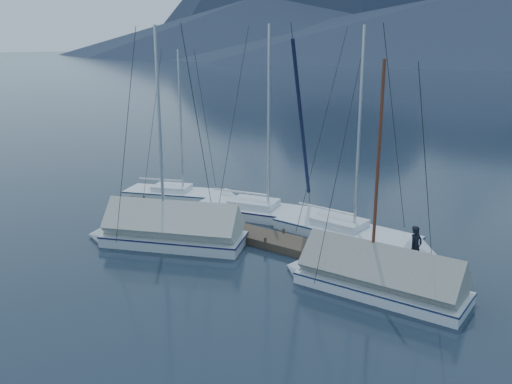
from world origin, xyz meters
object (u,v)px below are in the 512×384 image
sailboat_covered_near (367,278)px  sailboat_open_right (365,238)px  sailboat_open_left (191,196)px  sailboat_covered_far (162,233)px  sailboat_open_mid (278,215)px  person (416,247)px

sailboat_covered_near → sailboat_open_right: bearing=116.4°
sailboat_covered_near → sailboat_open_left: bearing=159.6°
sailboat_covered_far → sailboat_open_mid: bearing=69.8°
person → sailboat_open_left: bearing=97.4°
sailboat_open_left → sailboat_open_right: bearing=-2.7°
sailboat_open_mid → sailboat_covered_far: size_ratio=1.02×
sailboat_open_left → person: sailboat_open_left is taller
sailboat_open_mid → sailboat_covered_near: size_ratio=1.15×
sailboat_covered_far → person: (10.05, 3.25, 0.65)m
sailboat_open_right → sailboat_open_mid: bearing=174.7°
sailboat_open_mid → sailboat_covered_near: sailboat_open_mid is taller
sailboat_covered_near → person: 2.44m
sailboat_open_right → person: size_ratio=6.28×
sailboat_open_right → person: bearing=-35.3°
sailboat_covered_near → sailboat_open_mid: bearing=145.9°
person → sailboat_open_mid: bearing=90.1°
sailboat_covered_near → person: size_ratio=5.52×
sailboat_open_mid → sailboat_open_right: sailboat_open_mid is taller
sailboat_covered_far → sailboat_covered_near: bearing=6.8°
sailboat_open_mid → person: size_ratio=6.37×
sailboat_open_mid → sailboat_open_right: size_ratio=1.02×
sailboat_covered_near → sailboat_covered_far: bearing=-173.2°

